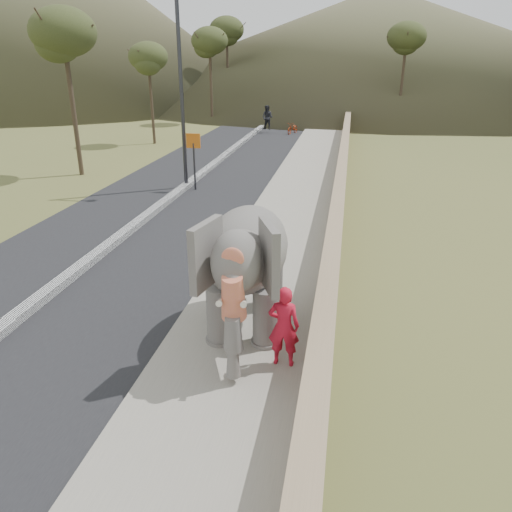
% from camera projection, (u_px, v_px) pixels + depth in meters
% --- Properties ---
extents(ground, '(160.00, 160.00, 0.00)m').
position_uv_depth(ground, '(234.00, 362.00, 9.48)').
color(ground, olive).
rests_on(ground, ground).
extents(road, '(7.00, 120.00, 0.03)m').
position_uv_depth(road, '(166.00, 204.00, 19.43)').
color(road, black).
rests_on(road, ground).
extents(median, '(0.35, 120.00, 0.22)m').
position_uv_depth(median, '(166.00, 202.00, 19.39)').
color(median, black).
rests_on(median, ground).
extents(walkway, '(3.00, 120.00, 0.15)m').
position_uv_depth(walkway, '(293.00, 209.00, 18.56)').
color(walkway, '#9E9687').
rests_on(walkway, ground).
extents(parapet, '(0.30, 120.00, 1.10)m').
position_uv_depth(parapet, '(339.00, 199.00, 18.11)').
color(parapet, tan).
rests_on(parapet, ground).
extents(lamppost, '(1.76, 0.36, 8.00)m').
position_uv_depth(lamppost, '(188.00, 69.00, 19.95)').
color(lamppost, '#323238').
rests_on(lamppost, ground).
extents(signboard, '(0.60, 0.08, 2.40)m').
position_uv_depth(signboard, '(194.00, 152.00, 20.86)').
color(signboard, '#2D2D33').
rests_on(signboard, ground).
extents(hill_left, '(60.00, 60.00, 22.00)m').
position_uv_depth(hill_left, '(32.00, 6.00, 61.86)').
color(hill_left, brown).
rests_on(hill_left, ground).
extents(hill_far, '(80.00, 80.00, 14.00)m').
position_uv_depth(hill_far, '(379.00, 42.00, 69.79)').
color(hill_far, brown).
rests_on(hill_far, ground).
extents(elephant_and_man, '(2.29, 3.75, 2.62)m').
position_uv_depth(elephant_and_man, '(248.00, 266.00, 10.11)').
color(elephant_and_man, slate).
rests_on(elephant_and_man, ground).
extents(motorcyclist, '(2.89, 1.64, 1.99)m').
position_uv_depth(motorcyclist, '(278.00, 122.00, 36.49)').
color(motorcyclist, maroon).
rests_on(motorcyclist, ground).
extents(trees, '(48.09, 45.68, 9.34)m').
position_uv_depth(trees, '(322.00, 76.00, 35.46)').
color(trees, '#473828').
rests_on(trees, ground).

